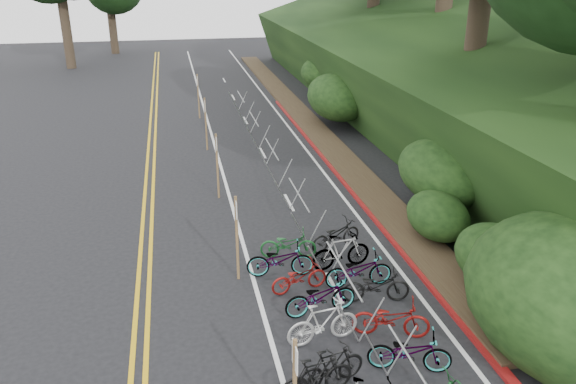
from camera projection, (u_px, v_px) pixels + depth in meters
name	position (u px, v px, depth m)	size (l,w,h in m)	color
road_markings	(222.00, 207.00, 20.34)	(7.47, 80.00, 0.01)	gold
red_curb	(341.00, 178.00, 23.01)	(0.25, 28.00, 0.10)	maroon
embankment	(436.00, 78.00, 29.81)	(14.30, 48.14, 9.11)	black
bike_racks_rest	(272.00, 156.00, 23.10)	(1.14, 23.00, 1.17)	#959698
signposts_rest	(211.00, 139.00, 23.34)	(0.08, 18.40, 2.50)	brown
bike_front	(317.00, 377.00, 11.27)	(1.62, 0.46, 0.97)	black
bike_valet	(354.00, 318.00, 13.17)	(3.05, 10.96, 1.07)	slate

